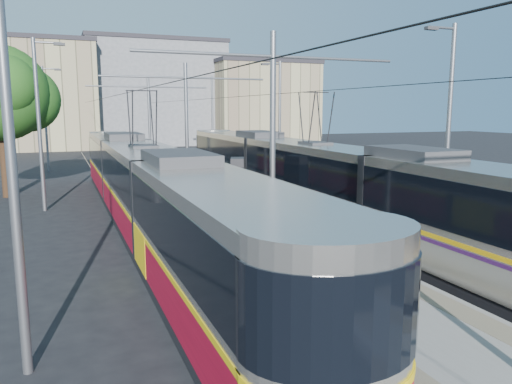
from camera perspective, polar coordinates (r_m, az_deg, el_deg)
name	(u,v)px	position (r m, az deg, el deg)	size (l,w,h in m)	color
ground	(430,349)	(11.13, 19.24, -16.57)	(160.00, 160.00, 0.00)	black
platform	(202,201)	(25.78, -6.15, -0.99)	(4.00, 50.00, 0.30)	gray
tactile_strip_left	(174,200)	(25.41, -9.31, -0.85)	(0.70, 50.00, 0.01)	gray
tactile_strip_right	(229,196)	(26.17, -3.10, -0.45)	(0.70, 50.00, 0.01)	gray
rails	(202,203)	(25.81, -6.15, -1.28)	(8.71, 70.00, 0.03)	gray
tram_left	(145,187)	(20.42, -12.57, 0.53)	(2.43, 31.06, 5.50)	black
tram_right	(315,177)	(21.92, 6.71, 1.68)	(2.43, 32.26, 5.50)	black
catenary	(218,115)	(22.64, -4.39, 8.74)	(9.20, 70.00, 7.00)	slate
street_lamps	(182,120)	(29.25, -8.42, 8.14)	(15.18, 38.22, 8.00)	slate
shelter	(237,181)	(23.06, -2.14, 1.23)	(0.96, 1.19, 2.29)	black
tree	(7,95)	(30.60, -26.61, 9.89)	(5.66, 5.23, 8.22)	#382314
building_left	(26,95)	(67.55, -24.83, 10.02)	(16.32, 12.24, 13.00)	tan
building_centre	(152,93)	(72.61, -11.77, 10.98)	(18.36, 14.28, 14.01)	gray
building_right	(261,103)	(70.71, 0.56, 10.13)	(14.28, 10.20, 11.32)	tan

